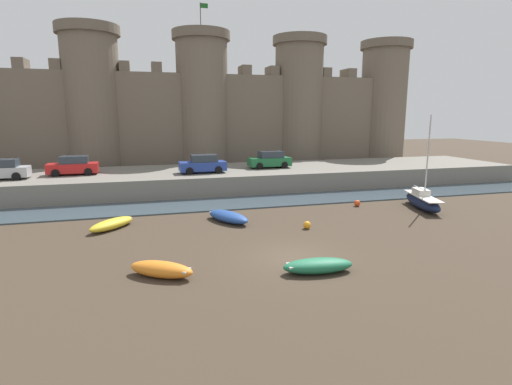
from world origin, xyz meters
name	(u,v)px	position (x,y,z in m)	size (l,w,h in m)	color
ground_plane	(292,257)	(0.00, 0.00, 0.00)	(160.00, 160.00, 0.00)	#423528
water_channel	(236,203)	(0.00, 12.54, 0.05)	(80.00, 4.50, 0.10)	#3D4C56
quay_road	(220,178)	(0.00, 19.79, 0.87)	(59.72, 10.00, 1.74)	slate
castle	(203,111)	(0.00, 30.09, 7.32)	(54.26, 6.54, 19.09)	#706354
rowboat_foreground_right	(112,224)	(-8.88, 7.60, 0.32)	(3.02, 3.14, 0.62)	yellow
rowboat_foreground_centre	(161,269)	(-6.27, -0.72, 0.35)	(3.04, 2.43, 0.67)	orange
sailboat_midflat_left	(422,201)	(12.91, 7.14, 0.59)	(2.68, 5.53, 6.87)	#141E3D
rowboat_foreground_left	(228,216)	(-1.72, 7.33, 0.36)	(2.87, 3.80, 0.68)	#234793
rowboat_near_channel_left	(318,265)	(0.42, -2.08, 0.33)	(3.26, 1.44, 0.63)	#1E6B47
mooring_buoy_off_centre	(357,203)	(8.66, 9.11, 0.24)	(0.48, 0.48, 0.48)	#E04C1E
mooring_buoy_mid_mud	(307,225)	(2.62, 4.46, 0.23)	(0.47, 0.47, 0.47)	orange
car_quay_centre_east	(73,166)	(-12.78, 19.77, 2.52)	(4.15, 1.98, 1.62)	red
car_quay_centre_west	(1,170)	(-17.92, 18.51, 2.52)	(4.15, 1.98, 1.62)	#B2B5B7
car_quay_west	(270,160)	(4.96, 19.64, 2.52)	(4.15, 1.98, 1.62)	#1E6638
car_quay_east	(203,164)	(-1.81, 17.97, 2.52)	(4.15, 1.98, 1.62)	#263F99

